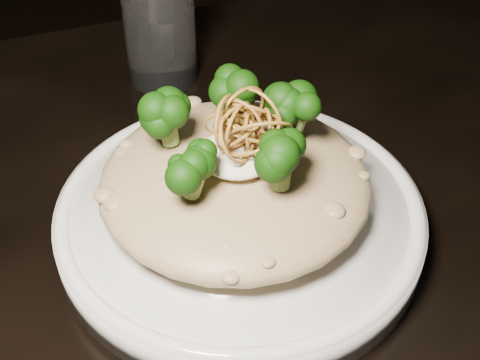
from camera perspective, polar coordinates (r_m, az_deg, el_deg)
table at (r=0.59m, az=2.11°, el=-11.05°), size 1.10×0.80×0.75m
plate at (r=0.52m, az=0.00°, el=-3.35°), size 0.28×0.28×0.03m
risotto at (r=0.50m, az=-0.46°, el=-0.10°), size 0.20×0.20×0.04m
broccoli at (r=0.47m, az=0.12°, el=3.90°), size 0.12×0.12×0.04m
cheese at (r=0.47m, az=-0.27°, el=2.23°), size 0.06×0.06×0.02m
shallots at (r=0.46m, az=0.32°, el=4.84°), size 0.05×0.05×0.03m
drinking_glass at (r=0.68m, az=-6.88°, el=13.14°), size 0.08×0.08×0.12m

